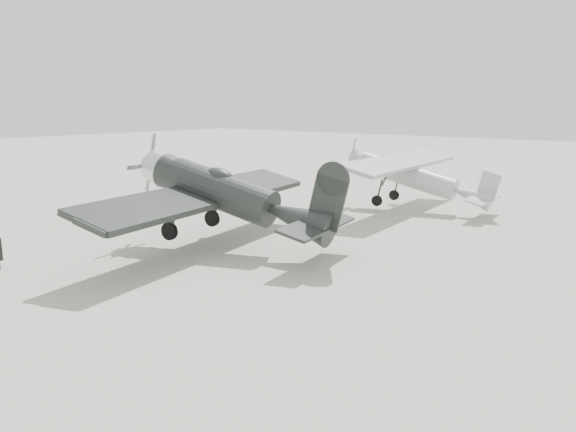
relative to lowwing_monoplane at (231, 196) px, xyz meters
The scene contains 3 objects.
ground 3.62m from the lowwing_monoplane, 81.49° to the right, with size 160.00×160.00×0.00m, color gray.
lowwing_monoplane is the anchor object (origin of this frame).
highwing_monoplane 11.97m from the lowwing_monoplane, 82.51° to the left, with size 8.04×11.32×3.21m.
Camera 1 is at (14.47, -11.96, 5.49)m, focal length 35.00 mm.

